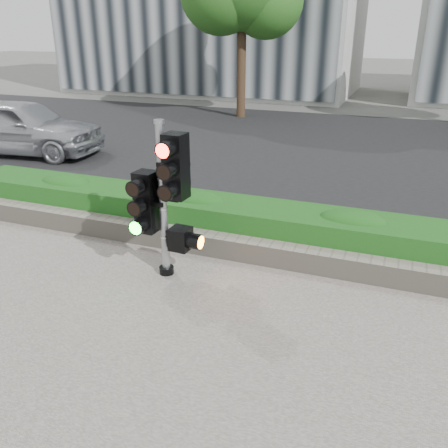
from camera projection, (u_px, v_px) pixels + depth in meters
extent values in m
plane|color=#51514C|center=(201.00, 324.00, 6.01)|extent=(120.00, 120.00, 0.00)
cube|color=black|center=(330.00, 149.00, 14.63)|extent=(60.00, 13.00, 0.02)
cube|color=gray|center=(270.00, 229.00, 8.71)|extent=(60.00, 0.25, 0.12)
cube|color=gray|center=(249.00, 250.00, 7.57)|extent=(12.00, 0.32, 0.34)
cube|color=#318328|center=(261.00, 225.00, 8.07)|extent=(12.00, 1.00, 0.68)
cylinder|color=black|center=(241.00, 67.00, 19.23)|extent=(0.36, 0.36, 4.03)
sphere|color=#1A4E16|center=(266.00, 0.00, 18.32)|extent=(2.88, 2.88, 2.88)
cylinder|color=black|center=(167.00, 270.00, 7.18)|extent=(0.22, 0.22, 0.11)
cylinder|color=gray|center=(163.00, 203.00, 6.77)|extent=(0.11, 0.11, 2.27)
cylinder|color=gray|center=(159.00, 122.00, 6.33)|extent=(0.14, 0.14, 0.06)
cube|color=#FF1107|center=(176.00, 166.00, 6.43)|extent=(0.30, 0.30, 0.91)
cube|color=#14E51E|center=(147.00, 202.00, 6.84)|extent=(0.30, 0.30, 0.91)
cube|color=black|center=(173.00, 178.00, 6.86)|extent=(0.30, 0.30, 0.62)
cube|color=orange|center=(180.00, 239.00, 6.91)|extent=(0.30, 0.30, 0.33)
imported|color=#B0B2B8|center=(22.00, 127.00, 13.79)|extent=(4.89, 2.43, 1.60)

